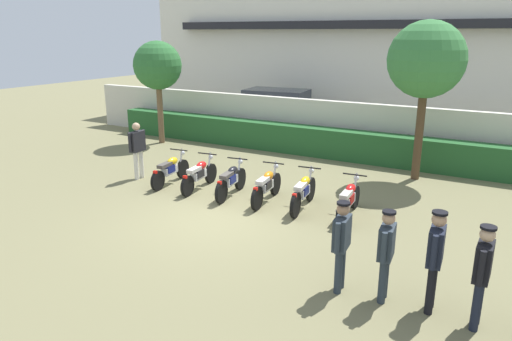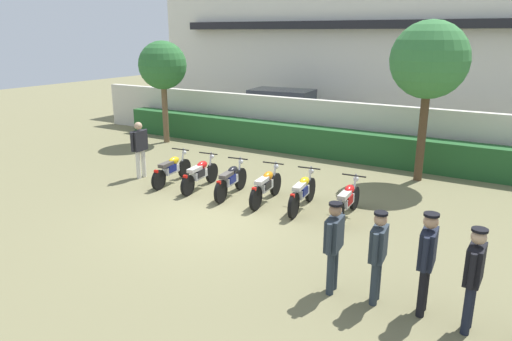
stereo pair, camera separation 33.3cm
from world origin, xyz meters
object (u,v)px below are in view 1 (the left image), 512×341
at_px(parked_car, 279,111).
at_px(motorcycle_in_row_4, 303,192).
at_px(motorcycle_in_row_2, 231,180).
at_px(inspector_person, 137,146).
at_px(motorcycle_in_row_3, 266,186).
at_px(officer_1, 386,249).
at_px(motorcycle_in_row_1, 199,174).
at_px(tree_near_inspector, 158,66).
at_px(officer_2, 435,253).
at_px(motorcycle_in_row_5, 349,199).
at_px(officer_0, 342,239).
at_px(motorcycle_in_row_0, 170,170).
at_px(officer_3, 482,269).
at_px(tree_far_side, 426,61).

xyz_separation_m(parked_car, motorcycle_in_row_4, (4.87, -8.32, -0.48)).
xyz_separation_m(motorcycle_in_row_2, motorcycle_in_row_4, (2.11, 0.09, 0.00)).
bearing_deg(inspector_person, motorcycle_in_row_3, 1.07).
bearing_deg(officer_1, motorcycle_in_row_1, -33.14).
distance_m(parked_car, motorcycle_in_row_1, 8.54).
height_order(motorcycle_in_row_3, inspector_person, inspector_person).
relative_size(tree_near_inspector, officer_2, 2.36).
height_order(motorcycle_in_row_5, officer_0, officer_0).
bearing_deg(officer_2, tree_near_inspector, -35.10).
xyz_separation_m(motorcycle_in_row_0, officer_2, (7.86, -3.11, 0.57)).
bearing_deg(motorcycle_in_row_2, officer_0, -134.91).
relative_size(motorcycle_in_row_0, officer_1, 1.19).
bearing_deg(motorcycle_in_row_0, officer_0, -122.80).
height_order(motorcycle_in_row_5, officer_3, officer_3).
bearing_deg(parked_car, motorcycle_in_row_3, -71.33).
bearing_deg(officer_3, officer_1, -0.80).
distance_m(officer_1, officer_3, 1.43).
xyz_separation_m(tree_far_side, inspector_person, (-7.36, -4.13, -2.50)).
relative_size(motorcycle_in_row_4, inspector_person, 1.12).
bearing_deg(parked_car, tree_far_side, -38.17).
xyz_separation_m(motorcycle_in_row_1, motorcycle_in_row_4, (3.20, 0.04, 0.01)).
bearing_deg(motorcycle_in_row_4, motorcycle_in_row_3, 84.55).
height_order(tree_near_inspector, motorcycle_in_row_4, tree_near_inspector).
bearing_deg(motorcycle_in_row_0, motorcycle_in_row_2, -96.48).
bearing_deg(tree_far_side, parked_car, 147.80).
height_order(motorcycle_in_row_2, motorcycle_in_row_3, motorcycle_in_row_2).
bearing_deg(motorcycle_in_row_0, motorcycle_in_row_1, -94.49).
bearing_deg(motorcycle_in_row_2, motorcycle_in_row_5, -95.73).
relative_size(tree_far_side, officer_0, 2.87).
distance_m(motorcycle_in_row_2, motorcycle_in_row_5, 3.28).
distance_m(tree_far_side, inspector_person, 8.81).
distance_m(tree_far_side, motorcycle_in_row_1, 7.25).
distance_m(tree_near_inspector, motorcycle_in_row_5, 10.39).
xyz_separation_m(tree_near_inspector, officer_1, (10.95, -7.28, -2.11)).
height_order(tree_far_side, motorcycle_in_row_3, tree_far_side).
height_order(motorcycle_in_row_2, officer_3, officer_3).
xyz_separation_m(motorcycle_in_row_0, officer_0, (6.38, -3.24, 0.52)).
bearing_deg(officer_3, motorcycle_in_row_5, -45.03).
bearing_deg(officer_1, tree_far_side, -88.00).
bearing_deg(officer_1, officer_3, 172.13).
relative_size(motorcycle_in_row_3, motorcycle_in_row_5, 1.01).
bearing_deg(motorcycle_in_row_1, officer_1, -123.68).
relative_size(motorcycle_in_row_1, inspector_person, 1.09).
relative_size(motorcycle_in_row_4, motorcycle_in_row_5, 1.03).
relative_size(motorcycle_in_row_3, inspector_person, 1.10).
xyz_separation_m(motorcycle_in_row_2, motorcycle_in_row_3, (1.07, 0.06, -0.00)).
distance_m(tree_far_side, motorcycle_in_row_2, 6.55).
relative_size(parked_car, officer_0, 2.87).
height_order(officer_2, officer_3, officer_2).
bearing_deg(tree_far_side, motorcycle_in_row_3, -126.40).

